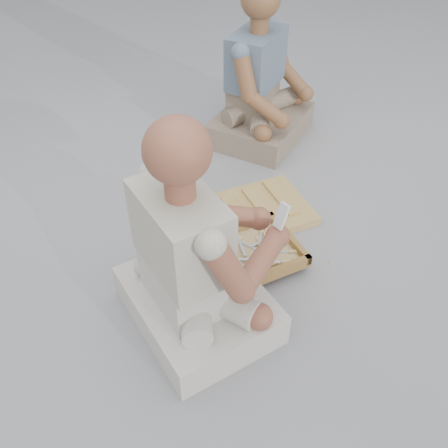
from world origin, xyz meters
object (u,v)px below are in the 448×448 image
carved_panel (249,213)px  companion (261,90)px  craftsman (194,263)px  tool_tray (249,254)px

carved_panel → companion: size_ratio=0.66×
craftsman → tool_tray: bearing=112.3°
tool_tray → craftsman: craftsman is taller
craftsman → companion: 1.59m
companion → tool_tray: bearing=23.0°
craftsman → companion: (1.11, 1.14, -0.01)m
craftsman → companion: size_ratio=1.01×
companion → carved_panel: bearing=21.8°
carved_panel → craftsman: size_ratio=0.65×
tool_tray → companion: companion is taller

